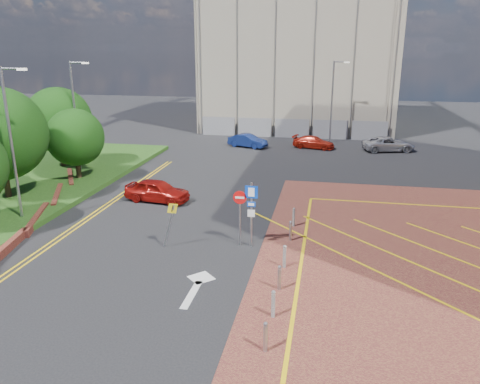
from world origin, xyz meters
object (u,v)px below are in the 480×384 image
(sign_cluster, at_px, (247,208))
(car_silver_back, at_px, (389,144))
(car_blue_back, at_px, (248,141))
(lamp_left_near, at_px, (12,138))
(lamp_left_far, at_px, (76,112))
(car_red_left, at_px, (157,191))
(tree_c, at_px, (75,137))
(car_red_back, at_px, (314,142))
(warning_sign, at_px, (170,220))
(lamp_back, at_px, (333,99))
(tree_d, at_px, (59,120))

(sign_cluster, height_order, car_silver_back, sign_cluster)
(car_blue_back, bearing_deg, lamp_left_near, 178.54)
(lamp_left_far, height_order, car_red_left, lamp_left_far)
(car_red_left, distance_m, car_silver_back, 24.04)
(tree_c, distance_m, car_red_back, 22.03)
(warning_sign, height_order, car_red_left, warning_sign)
(lamp_back, distance_m, car_red_left, 23.96)
(car_red_left, bearing_deg, lamp_left_far, 64.65)
(tree_c, xyz_separation_m, car_red_back, (16.02, 14.90, -2.62))
(tree_d, xyz_separation_m, sign_cluster, (16.80, -12.02, -1.92))
(warning_sign, xyz_separation_m, car_red_left, (-3.16, 6.62, -0.74))
(tree_c, relative_size, car_red_left, 1.21)
(tree_c, bearing_deg, car_red_left, -24.50)
(tree_d, xyz_separation_m, lamp_left_near, (4.08, -11.00, 0.79))
(car_red_back, bearing_deg, lamp_back, -13.12)
(sign_cluster, height_order, car_red_back, sign_cluster)
(warning_sign, bearing_deg, car_blue_back, 91.24)
(lamp_left_near, distance_m, sign_cluster, 13.04)
(car_red_back, bearing_deg, car_red_left, 167.43)
(tree_d, relative_size, car_silver_back, 1.28)
(lamp_left_near, relative_size, warning_sign, 3.56)
(tree_d, relative_size, car_red_back, 1.53)
(lamp_left_far, distance_m, sign_cluster, 18.58)
(tree_d, distance_m, lamp_left_far, 2.44)
(car_red_back, bearing_deg, tree_d, 135.62)
(lamp_left_near, bearing_deg, warning_sign, -11.45)
(tree_d, bearing_deg, sign_cluster, -35.58)
(lamp_left_near, height_order, car_silver_back, lamp_left_near)
(lamp_left_far, height_order, sign_cluster, lamp_left_far)
(car_red_left, bearing_deg, lamp_left_near, 136.07)
(car_silver_back, bearing_deg, tree_d, 100.04)
(car_blue_back, bearing_deg, lamp_back, -44.28)
(tree_c, height_order, car_blue_back, tree_c)
(warning_sign, xyz_separation_m, car_red_back, (5.74, 24.76, -0.85))
(lamp_back, distance_m, sign_cluster, 27.38)
(tree_c, bearing_deg, lamp_back, 45.68)
(car_silver_back, bearing_deg, car_blue_back, 78.40)
(car_red_left, bearing_deg, tree_d, 66.09)
(sign_cluster, bearing_deg, car_silver_back, 69.23)
(tree_c, relative_size, lamp_left_far, 0.61)
(lamp_left_far, bearing_deg, car_red_back, 37.28)
(lamp_back, bearing_deg, car_blue_back, -154.15)
(car_red_left, distance_m, car_blue_back, 17.65)
(tree_c, xyz_separation_m, warning_sign, (10.27, -9.86, -1.76))
(lamp_back, bearing_deg, sign_cluster, -97.97)
(lamp_left_far, distance_m, car_silver_back, 27.37)
(tree_d, distance_m, sign_cluster, 20.74)
(sign_cluster, bearing_deg, car_blue_back, 99.87)
(tree_c, distance_m, lamp_left_far, 2.65)
(sign_cluster, height_order, warning_sign, sign_cluster)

